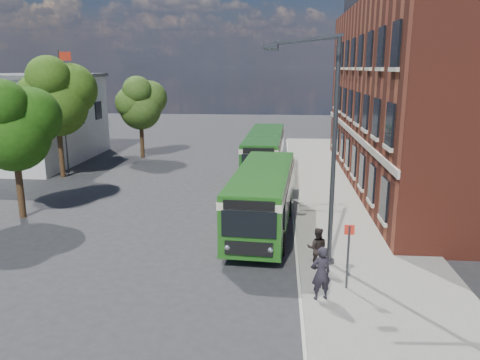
{
  "coord_description": "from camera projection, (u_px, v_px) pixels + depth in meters",
  "views": [
    {
      "loc": [
        3.1,
        -19.82,
        7.84
      ],
      "look_at": [
        1.14,
        3.44,
        2.2
      ],
      "focal_mm": 35.0,
      "sensor_mm": 36.0,
      "label": 1
    }
  ],
  "objects": [
    {
      "name": "flagpole",
      "position": [
        64.0,
        109.0,
        33.74
      ],
      "size": [
        0.95,
        0.1,
        9.0
      ],
      "color": "#333537",
      "rests_on": "ground"
    },
    {
      "name": "pavement",
      "position": [
        342.0,
        198.0,
        28.45
      ],
      "size": [
        6.0,
        48.0,
        0.15
      ],
      "primitive_type": "cube",
      "color": "gray",
      "rests_on": "ground"
    },
    {
      "name": "brick_office",
      "position": [
        450.0,
        81.0,
        30.14
      ],
      "size": [
        12.1,
        26.0,
        14.2
      ],
      "color": "maroon",
      "rests_on": "ground"
    },
    {
      "name": "pedestrian_a",
      "position": [
        321.0,
        273.0,
        15.73
      ],
      "size": [
        0.8,
        0.65,
        1.89
      ],
      "primitive_type": "imported",
      "rotation": [
        0.0,
        0.0,
        3.47
      ],
      "color": "#231F28",
      "rests_on": "pavement"
    },
    {
      "name": "street_lamp",
      "position": [
        324.0,
        149.0,
        17.84
      ],
      "size": [
        2.96,
        2.38,
        9.0
      ],
      "color": "#333537",
      "rests_on": "ground"
    },
    {
      "name": "bus_rear",
      "position": [
        265.0,
        148.0,
        35.58
      ],
      "size": [
        2.98,
        12.36,
        3.02
      ],
      "color": "#1B5218",
      "rests_on": "ground"
    },
    {
      "name": "bus_stop_sign",
      "position": [
        348.0,
        252.0,
        16.41
      ],
      "size": [
        0.35,
        0.08,
        2.52
      ],
      "color": "#333537",
      "rests_on": "ground"
    },
    {
      "name": "white_building",
      "position": [
        28.0,
        118.0,
        39.34
      ],
      "size": [
        9.4,
        13.4,
        7.3
      ],
      "color": "beige",
      "rests_on": "ground"
    },
    {
      "name": "kerb_line",
      "position": [
        292.0,
        198.0,
        28.72
      ],
      "size": [
        0.12,
        48.0,
        0.01
      ],
      "primitive_type": "cube",
      "color": "beige",
      "rests_on": "ground"
    },
    {
      "name": "bus_front",
      "position": [
        263.0,
        193.0,
        22.87
      ],
      "size": [
        3.26,
        10.36,
        3.02
      ],
      "color": "#205918",
      "rests_on": "ground"
    },
    {
      "name": "tree_right",
      "position": [
        141.0,
        103.0,
        40.58
      ],
      "size": [
        4.24,
        4.03,
        7.16
      ],
      "color": "#322012",
      "rests_on": "ground"
    },
    {
      "name": "pedestrian_b",
      "position": [
        317.0,
        248.0,
        18.2
      ],
      "size": [
        0.87,
        0.71,
        1.67
      ],
      "primitive_type": "imported",
      "rotation": [
        0.0,
        0.0,
        3.03
      ],
      "color": "black",
      "rests_on": "pavement"
    },
    {
      "name": "tree_mid",
      "position": [
        57.0,
        96.0,
        32.89
      ],
      "size": [
        5.12,
        4.87,
        8.65
      ],
      "color": "#322012",
      "rests_on": "ground"
    },
    {
      "name": "ground",
      "position": [
        209.0,
        244.0,
        21.29
      ],
      "size": [
        120.0,
        120.0,
        0.0
      ],
      "primitive_type": "plane",
      "color": "#2A2A2D",
      "rests_on": "ground"
    },
    {
      "name": "tree_left",
      "position": [
        13.0,
        125.0,
        23.92
      ],
      "size": [
        4.33,
        4.11,
        7.3
      ],
      "color": "#322012",
      "rests_on": "ground"
    }
  ]
}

